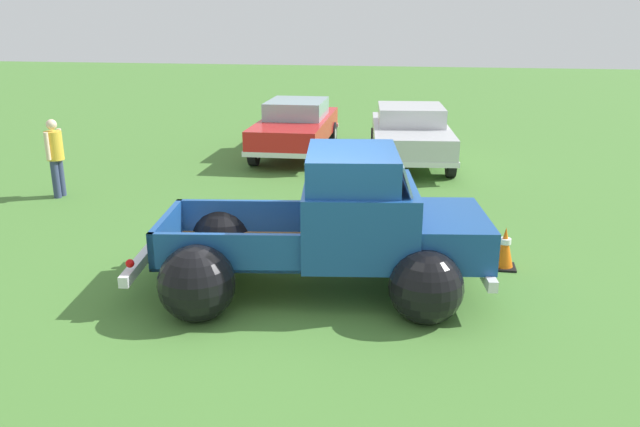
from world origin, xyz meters
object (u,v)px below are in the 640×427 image
(show_car_0, at_px, (296,125))
(spectator_0, at_px, (55,154))
(lane_cone_0, at_px, (505,248))
(show_car_1, at_px, (410,132))
(vintage_pickup_truck, at_px, (339,235))

(show_car_0, bearing_deg, spectator_0, -40.35)
(spectator_0, xyz_separation_m, lane_cone_0, (8.62, -2.41, -0.60))
(show_car_1, bearing_deg, lane_cone_0, 7.58)
(spectator_0, bearing_deg, show_car_1, 33.94)
(spectator_0, bearing_deg, show_car_0, 53.17)
(show_car_1, bearing_deg, show_car_0, -106.24)
(show_car_1, relative_size, spectator_0, 2.77)
(vintage_pickup_truck, height_order, lane_cone_0, vintage_pickup_truck)
(spectator_0, bearing_deg, lane_cone_0, -13.65)
(vintage_pickup_truck, bearing_deg, spectator_0, 142.79)
(vintage_pickup_truck, relative_size, show_car_1, 1.09)
(show_car_1, xyz_separation_m, lane_cone_0, (1.63, -6.77, -0.47))
(vintage_pickup_truck, distance_m, lane_cone_0, 2.60)
(lane_cone_0, bearing_deg, vintage_pickup_truck, -154.18)
(show_car_1, height_order, lane_cone_0, show_car_1)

